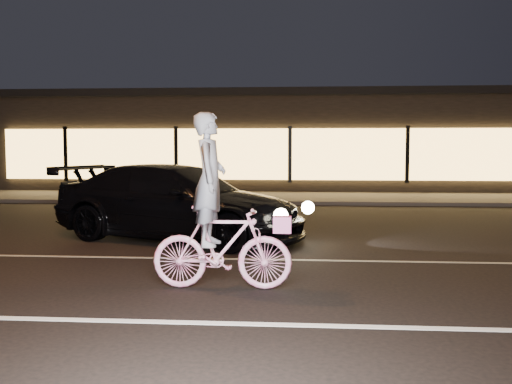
{
  "coord_description": "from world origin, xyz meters",
  "views": [
    {
      "loc": [
        0.39,
        -7.45,
        1.9
      ],
      "look_at": [
        -0.23,
        0.6,
        1.26
      ],
      "focal_mm": 40.0,
      "sensor_mm": 36.0,
      "label": 1
    }
  ],
  "objects": [
    {
      "name": "lane_stripe_far",
      "position": [
        0.0,
        2.0,
        0.0
      ],
      "size": [
        60.0,
        0.1,
        0.01
      ],
      "primitive_type": "cube",
      "color": "gray",
      "rests_on": "ground"
    },
    {
      "name": "sedan",
      "position": [
        -2.08,
        3.94,
        0.77
      ],
      "size": [
        5.72,
        3.85,
        1.54
      ],
      "rotation": [
        0.0,
        0.0,
        1.22
      ],
      "color": "black",
      "rests_on": "ground"
    },
    {
      "name": "storefront",
      "position": [
        0.0,
        18.97,
        2.15
      ],
      "size": [
        25.4,
        8.42,
        4.2
      ],
      "color": "black",
      "rests_on": "ground"
    },
    {
      "name": "cyclist",
      "position": [
        -0.68,
        -0.01,
        0.84
      ],
      "size": [
        1.87,
        0.64,
        2.35
      ],
      "rotation": [
        0.0,
        0.0,
        1.57
      ],
      "color": "#F83C93",
      "rests_on": "ground"
    },
    {
      "name": "lane_stripe_near",
      "position": [
        0.0,
        -1.5,
        0.0
      ],
      "size": [
        60.0,
        0.12,
        0.01
      ],
      "primitive_type": "cube",
      "color": "silver",
      "rests_on": "ground"
    },
    {
      "name": "ground",
      "position": [
        0.0,
        0.0,
        0.0
      ],
      "size": [
        90.0,
        90.0,
        0.0
      ],
      "primitive_type": "plane",
      "color": "black",
      "rests_on": "ground"
    },
    {
      "name": "sidewalk",
      "position": [
        0.0,
        13.0,
        0.06
      ],
      "size": [
        30.0,
        4.0,
        0.12
      ],
      "primitive_type": "cube",
      "color": "#383533",
      "rests_on": "ground"
    }
  ]
}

